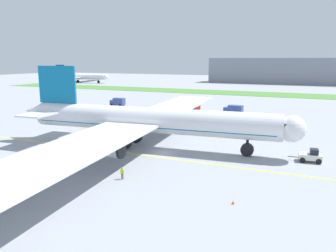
{
  "coord_description": "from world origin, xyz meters",
  "views": [
    {
      "loc": [
        25.31,
        -54.76,
        17.15
      ],
      "look_at": [
        -2.54,
        7.92,
        3.43
      ],
      "focal_mm": 35.77,
      "sensor_mm": 36.0,
      "label": 1
    }
  ],
  "objects": [
    {
      "name": "service_truck_catering_van",
      "position": [
        -42.25,
        51.12,
        1.59
      ],
      "size": [
        5.53,
        2.73,
        2.96
      ],
      "color": "#33478C",
      "rests_on": "ground"
    },
    {
      "name": "parked_airliner_far_left",
      "position": [
        -135.9,
        146.33,
        4.47
      ],
      "size": [
        45.53,
        74.12,
        13.16
      ],
      "color": "white",
      "rests_on": "ground"
    },
    {
      "name": "ground_crew_wingwalker_starboard",
      "position": [
        -7.8,
        -28.03,
        0.96
      ],
      "size": [
        0.42,
        0.47,
        1.57
      ],
      "color": "black",
      "rests_on": "ground"
    },
    {
      "name": "pushback_tug",
      "position": [
        25.32,
        5.08,
        1.03
      ],
      "size": [
        5.51,
        2.85,
        2.27
      ],
      "color": "white",
      "rests_on": "ground"
    },
    {
      "name": "terminal_building",
      "position": [
        7.23,
        198.84,
        9.0
      ],
      "size": [
        113.82,
        20.0,
        18.0
      ],
      "primitive_type": "cube",
      "color": "gray",
      "rests_on": "ground"
    },
    {
      "name": "service_truck_fuel_bowser",
      "position": [
        -12.75,
        51.95,
        1.58
      ],
      "size": [
        5.13,
        3.65,
        2.93
      ],
      "color": "#B21E19",
      "rests_on": "ground"
    },
    {
      "name": "traffic_cone_port_wing",
      "position": [
        17.19,
        -17.11,
        0.28
      ],
      "size": [
        0.36,
        0.36,
        0.58
      ],
      "color": "#F2590C",
      "rests_on": "ground"
    },
    {
      "name": "ground_crew_marshaller_front",
      "position": [
        0.44,
        -15.17,
        1.04
      ],
      "size": [
        0.6,
        0.25,
        1.72
      ],
      "color": "black",
      "rests_on": "ground"
    },
    {
      "name": "grass_median_strip",
      "position": [
        0.0,
        116.99,
        0.05
      ],
      "size": [
        320.0,
        24.0,
        0.1
      ],
      "primitive_type": "cube",
      "color": "#4C8438",
      "rests_on": "ground"
    },
    {
      "name": "airliner_foreground",
      "position": [
        -5.16,
        2.43,
        5.37
      ],
      "size": [
        58.44,
        95.31,
        15.8
      ],
      "color": "white",
      "rests_on": "ground"
    },
    {
      "name": "apron_taxi_line",
      "position": [
        0.0,
        -3.09,
        0.0
      ],
      "size": [
        280.0,
        0.36,
        0.01
      ],
      "primitive_type": "cube",
      "color": "yellow",
      "rests_on": "ground"
    },
    {
      "name": "ground_crew_wingwalker_port",
      "position": [
        -19.21,
        -10.1,
        1.07
      ],
      "size": [
        0.57,
        0.44,
        1.77
      ],
      "color": "black",
      "rests_on": "ground"
    },
    {
      "name": "service_truck_baggage_loader",
      "position": [
        2.01,
        48.41,
        1.63
      ],
      "size": [
        6.07,
        3.16,
        3.04
      ],
      "color": "#33478C",
      "rests_on": "ground"
    },
    {
      "name": "ground_plane",
      "position": [
        0.0,
        0.0,
        0.0
      ],
      "size": [
        600.0,
        600.0,
        0.0
      ],
      "primitive_type": "plane",
      "color": "#9399A0",
      "rests_on": "ground"
    }
  ]
}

